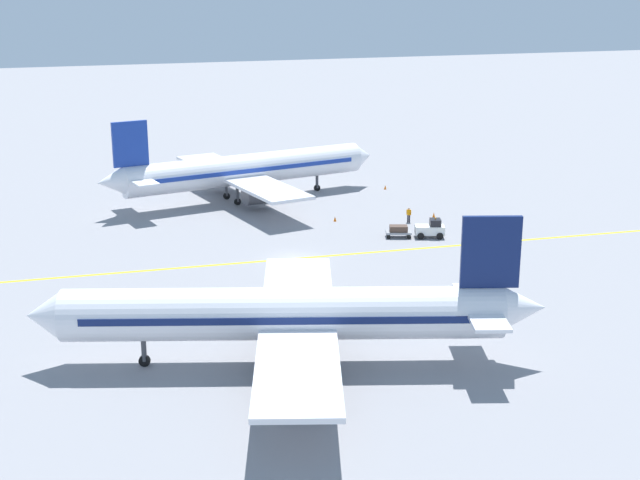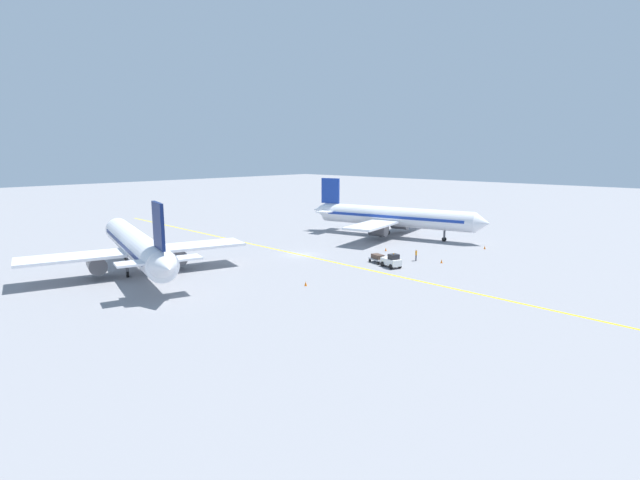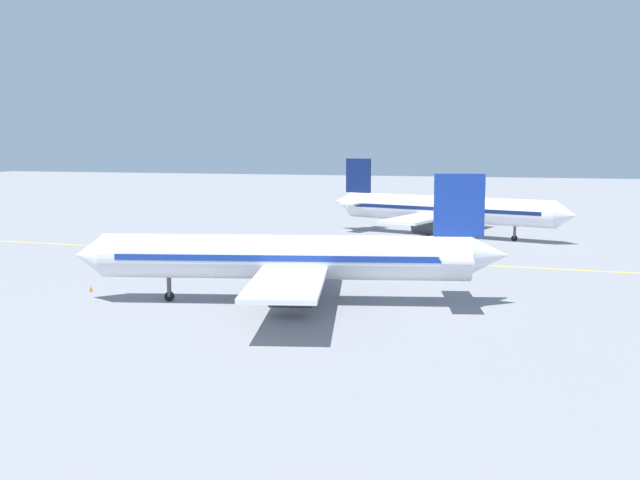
{
  "view_description": "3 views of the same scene",
  "coord_description": "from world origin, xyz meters",
  "px_view_note": "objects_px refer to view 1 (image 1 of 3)",
  "views": [
    {
      "loc": [
        -77.8,
        21.9,
        25.92
      ],
      "look_at": [
        -1.31,
        -2.2,
        2.04
      ],
      "focal_mm": 50.0,
      "sensor_mm": 36.0,
      "label": 1
    },
    {
      "loc": [
        -52.99,
        -54.63,
        15.85
      ],
      "look_at": [
        3.08,
        -1.39,
        2.1
      ],
      "focal_mm": 28.0,
      "sensor_mm": 36.0,
      "label": 2
    },
    {
      "loc": [
        81.05,
        17.91,
        13.17
      ],
      "look_at": [
        1.33,
        -4.22,
        2.19
      ],
      "focal_mm": 42.0,
      "sensor_mm": 36.0,
      "label": 3
    }
  ],
  "objects_px": {
    "airplane_at_gate": "(289,315)",
    "baggage_cart_trailing": "(399,230)",
    "traffic_cone_by_wingtip": "(385,187)",
    "airplane_adjacent_stand": "(243,170)",
    "traffic_cone_far_edge": "(483,282)",
    "traffic_cone_mid_apron": "(335,219)",
    "ground_crew_worker": "(409,214)",
    "baggage_tug_white": "(431,229)",
    "traffic_cone_near_nose": "(434,215)"
  },
  "relations": [
    {
      "from": "traffic_cone_far_edge",
      "to": "airplane_adjacent_stand",
      "type": "bearing_deg",
      "value": 19.93
    },
    {
      "from": "airplane_at_gate",
      "to": "baggage_tug_white",
      "type": "xyz_separation_m",
      "value": [
        25.81,
        -22.25,
        -2.81
      ]
    },
    {
      "from": "traffic_cone_mid_apron",
      "to": "traffic_cone_far_edge",
      "type": "distance_m",
      "value": 24.54
    },
    {
      "from": "airplane_adjacent_stand",
      "to": "baggage_cart_trailing",
      "type": "height_order",
      "value": "airplane_adjacent_stand"
    },
    {
      "from": "airplane_at_gate",
      "to": "traffic_cone_near_nose",
      "type": "xyz_separation_m",
      "value": [
        33.01,
        -25.91,
        -3.43
      ]
    },
    {
      "from": "ground_crew_worker",
      "to": "baggage_tug_white",
      "type": "bearing_deg",
      "value": 178.93
    },
    {
      "from": "traffic_cone_far_edge",
      "to": "traffic_cone_mid_apron",
      "type": "bearing_deg",
      "value": 13.3
    },
    {
      "from": "airplane_adjacent_stand",
      "to": "traffic_cone_by_wingtip",
      "type": "relative_size",
      "value": 64.19
    },
    {
      "from": "traffic_cone_by_wingtip",
      "to": "traffic_cone_mid_apron",
      "type": "bearing_deg",
      "value": 139.12
    },
    {
      "from": "baggage_cart_trailing",
      "to": "airplane_at_gate",
      "type": "bearing_deg",
      "value": 144.53
    },
    {
      "from": "airplane_at_gate",
      "to": "airplane_adjacent_stand",
      "type": "bearing_deg",
      "value": -8.96
    },
    {
      "from": "traffic_cone_by_wingtip",
      "to": "airplane_adjacent_stand",
      "type": "bearing_deg",
      "value": 91.08
    },
    {
      "from": "airplane_at_gate",
      "to": "traffic_cone_by_wingtip",
      "type": "xyz_separation_m",
      "value": [
        47.23,
        -25.7,
        -3.43
      ]
    },
    {
      "from": "ground_crew_worker",
      "to": "airplane_at_gate",
      "type": "bearing_deg",
      "value": 144.9
    },
    {
      "from": "airplane_adjacent_stand",
      "to": "ground_crew_worker",
      "type": "height_order",
      "value": "airplane_adjacent_stand"
    },
    {
      "from": "airplane_adjacent_stand",
      "to": "traffic_cone_near_nose",
      "type": "xyz_separation_m",
      "value": [
        -13.87,
        -18.52,
        -3.43
      ]
    },
    {
      "from": "airplane_adjacent_stand",
      "to": "traffic_cone_far_edge",
      "type": "relative_size",
      "value": 64.19
    },
    {
      "from": "traffic_cone_mid_apron",
      "to": "baggage_cart_trailing",
      "type": "bearing_deg",
      "value": -151.47
    },
    {
      "from": "traffic_cone_by_wingtip",
      "to": "traffic_cone_far_edge",
      "type": "bearing_deg",
      "value": 171.84
    },
    {
      "from": "airplane_at_gate",
      "to": "airplane_adjacent_stand",
      "type": "xyz_separation_m",
      "value": [
        46.88,
        -7.39,
        0.0
      ]
    },
    {
      "from": "traffic_cone_near_nose",
      "to": "traffic_cone_mid_apron",
      "type": "distance_m",
      "value": 11.2
    },
    {
      "from": "baggage_cart_trailing",
      "to": "traffic_cone_mid_apron",
      "type": "distance_m",
      "value": 8.96
    },
    {
      "from": "traffic_cone_near_nose",
      "to": "traffic_cone_mid_apron",
      "type": "bearing_deg",
      "value": 81.47
    },
    {
      "from": "airplane_adjacent_stand",
      "to": "baggage_tug_white",
      "type": "distance_m",
      "value": 25.94
    },
    {
      "from": "traffic_cone_near_nose",
      "to": "traffic_cone_by_wingtip",
      "type": "height_order",
      "value": "same"
    },
    {
      "from": "airplane_adjacent_stand",
      "to": "traffic_cone_far_edge",
      "type": "distance_m",
      "value": 38.54
    },
    {
      "from": "traffic_cone_near_nose",
      "to": "airplane_at_gate",
      "type": "bearing_deg",
      "value": 141.87
    },
    {
      "from": "airplane_adjacent_stand",
      "to": "traffic_cone_far_edge",
      "type": "bearing_deg",
      "value": -160.07
    },
    {
      "from": "baggage_tug_white",
      "to": "ground_crew_worker",
      "type": "xyz_separation_m",
      "value": [
        6.01,
        -0.11,
        0.01
      ]
    },
    {
      "from": "airplane_at_gate",
      "to": "baggage_cart_trailing",
      "type": "distance_m",
      "value": 33.06
    },
    {
      "from": "airplane_adjacent_stand",
      "to": "traffic_cone_by_wingtip",
      "type": "xyz_separation_m",
      "value": [
        0.35,
        -18.31,
        -3.43
      ]
    },
    {
      "from": "baggage_tug_white",
      "to": "traffic_cone_mid_apron",
      "type": "height_order",
      "value": "baggage_tug_white"
    },
    {
      "from": "baggage_cart_trailing",
      "to": "traffic_cone_far_edge",
      "type": "xyz_separation_m",
      "value": [
        -16.01,
        -1.37,
        -0.49
      ]
    },
    {
      "from": "traffic_cone_near_nose",
      "to": "airplane_adjacent_stand",
      "type": "bearing_deg",
      "value": 53.17
    },
    {
      "from": "airplane_adjacent_stand",
      "to": "ground_crew_worker",
      "type": "distance_m",
      "value": 21.43
    },
    {
      "from": "airplane_at_gate",
      "to": "baggage_cart_trailing",
      "type": "xyz_separation_m",
      "value": [
        26.81,
        -19.11,
        -2.95
      ]
    },
    {
      "from": "airplane_at_gate",
      "to": "traffic_cone_far_edge",
      "type": "bearing_deg",
      "value": -62.19
    },
    {
      "from": "ground_crew_worker",
      "to": "traffic_cone_mid_apron",
      "type": "distance_m",
      "value": 8.08
    },
    {
      "from": "airplane_at_gate",
      "to": "baggage_tug_white",
      "type": "bearing_deg",
      "value": -40.76
    },
    {
      "from": "traffic_cone_near_nose",
      "to": "baggage_cart_trailing",
      "type": "bearing_deg",
      "value": 132.34
    },
    {
      "from": "ground_crew_worker",
      "to": "traffic_cone_mid_apron",
      "type": "relative_size",
      "value": 3.05
    },
    {
      "from": "baggage_tug_white",
      "to": "traffic_cone_near_nose",
      "type": "relative_size",
      "value": 6.02
    },
    {
      "from": "traffic_cone_by_wingtip",
      "to": "traffic_cone_far_edge",
      "type": "distance_m",
      "value": 36.81
    },
    {
      "from": "airplane_adjacent_stand",
      "to": "traffic_cone_far_edge",
      "type": "height_order",
      "value": "airplane_adjacent_stand"
    },
    {
      "from": "airplane_at_gate",
      "to": "traffic_cone_by_wingtip",
      "type": "bearing_deg",
      "value": -28.55
    },
    {
      "from": "baggage_cart_trailing",
      "to": "traffic_cone_near_nose",
      "type": "height_order",
      "value": "baggage_cart_trailing"
    },
    {
      "from": "baggage_cart_trailing",
      "to": "traffic_cone_by_wingtip",
      "type": "distance_m",
      "value": 21.46
    },
    {
      "from": "traffic_cone_far_edge",
      "to": "airplane_at_gate",
      "type": "bearing_deg",
      "value": 117.81
    },
    {
      "from": "baggage_tug_white",
      "to": "baggage_cart_trailing",
      "type": "relative_size",
      "value": 1.14
    },
    {
      "from": "ground_crew_worker",
      "to": "traffic_cone_near_nose",
      "type": "distance_m",
      "value": 3.8
    }
  ]
}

